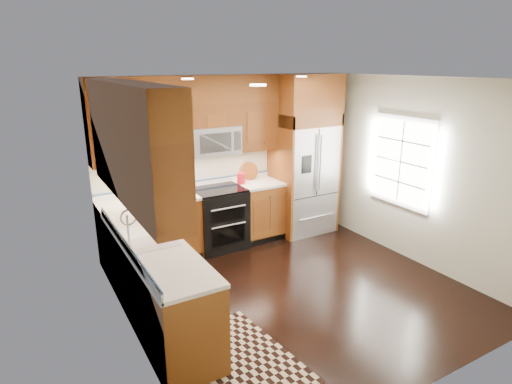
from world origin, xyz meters
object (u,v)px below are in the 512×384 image
range (219,218)px  refrigerator (304,155)px  rug (243,359)px  utensil_crock (241,176)px  knife_block (146,189)px

range → refrigerator: bearing=-1.4°
refrigerator → rug: 3.76m
range → refrigerator: (1.55, -0.04, 0.83)m
refrigerator → utensil_crock: refrigerator is taller
rug → utensil_crock: utensil_crock is taller
refrigerator → knife_block: bearing=174.4°
range → knife_block: size_ratio=3.67×
refrigerator → utensil_crock: (-1.11, 0.13, -0.24)m
knife_block → rug: bearing=-88.3°
range → knife_block: bearing=168.3°
range → rug: 2.74m
refrigerator → utensil_crock: 1.14m
refrigerator → rug: (-2.50, -2.49, -1.30)m
knife_block → utensil_crock: size_ratio=0.70×
range → rug: range is taller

